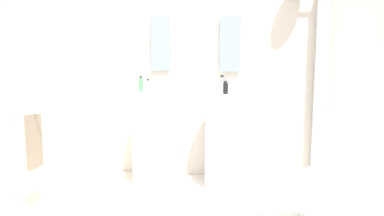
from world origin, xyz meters
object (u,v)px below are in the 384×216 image
at_px(pedestal_sink_left, 155,134).
at_px(shower_column, 319,85).
at_px(lounge_chair, 297,195).
at_px(soap_bottle_black, 226,88).
at_px(towel_rack, 31,143).
at_px(soap_bottle_green, 141,84).
at_px(soap_bottle_grey, 222,85).
at_px(soap_bottle_clear, 148,86).
at_px(pedestal_sink_right, 226,137).

xyz_separation_m(pedestal_sink_left, shower_column, (1.73, 0.22, 0.55)).
height_order(lounge_chair, soap_bottle_black, soap_bottle_black).
relative_size(lounge_chair, towel_rack, 1.07).
height_order(lounge_chair, soap_bottle_green, soap_bottle_green).
bearing_deg(soap_bottle_grey, lounge_chair, -55.27).
bearing_deg(towel_rack, soap_bottle_green, 48.87).
bearing_deg(soap_bottle_black, soap_bottle_clear, 179.30).
bearing_deg(soap_bottle_green, pedestal_sink_left, 42.48).
relative_size(pedestal_sink_right, soap_bottle_clear, 7.78).
distance_m(shower_column, soap_bottle_green, 1.88).
bearing_deg(pedestal_sink_left, lounge_chair, -38.53).
distance_m(lounge_chair, soap_bottle_black, 1.40).
height_order(soap_bottle_grey, soap_bottle_green, soap_bottle_grey).
bearing_deg(pedestal_sink_right, shower_column, 12.84).
xyz_separation_m(lounge_chair, soap_bottle_clear, (-1.48, 1.01, 0.72)).
bearing_deg(lounge_chair, soap_bottle_clear, 145.70).
bearing_deg(lounge_chair, soap_bottle_green, 146.41).
distance_m(lounge_chair, soap_bottle_clear, 1.93).
xyz_separation_m(lounge_chair, soap_bottle_black, (-0.66, 1.00, 0.72)).
bearing_deg(pedestal_sink_left, soap_bottle_clear, -104.51).
bearing_deg(pedestal_sink_right, soap_bottle_black, -90.79).
height_order(pedestal_sink_left, pedestal_sink_right, same).
relative_size(lounge_chair, soap_bottle_grey, 5.37).
bearing_deg(soap_bottle_grey, soap_bottle_clear, -179.90).
relative_size(lounge_chair, soap_bottle_green, 6.02).
height_order(pedestal_sink_right, lounge_chair, pedestal_sink_right).
xyz_separation_m(pedestal_sink_left, soap_bottle_green, (-0.12, -0.11, 0.55)).
relative_size(pedestal_sink_left, lounge_chair, 1.09).
xyz_separation_m(shower_column, soap_bottle_green, (-1.86, -0.33, 0.00)).
height_order(pedestal_sink_left, soap_bottle_clear, soap_bottle_clear).
xyz_separation_m(pedestal_sink_right, lounge_chair, (0.66, -1.15, -0.18)).
xyz_separation_m(soap_bottle_clear, soap_bottle_black, (0.81, -0.01, -0.00)).
bearing_deg(pedestal_sink_right, soap_bottle_clear, -170.28).
bearing_deg(soap_bottle_grey, pedestal_sink_left, 169.42).
bearing_deg(soap_bottle_clear, soap_bottle_black, -0.70).
xyz_separation_m(soap_bottle_grey, soap_bottle_green, (-0.86, 0.03, -0.01)).
distance_m(soap_bottle_clear, soap_bottle_green, 0.09).
bearing_deg(shower_column, pedestal_sink_left, -172.85).
bearing_deg(pedestal_sink_left, towel_rack, -131.91).
bearing_deg(pedestal_sink_left, soap_bottle_black, -10.89).
xyz_separation_m(shower_column, soap_bottle_black, (-0.96, -0.37, -0.01)).
height_order(pedestal_sink_right, soap_bottle_grey, soap_bottle_grey).
height_order(soap_bottle_clear, soap_bottle_green, soap_bottle_green).
distance_m(towel_rack, soap_bottle_clear, 1.28).
distance_m(pedestal_sink_right, soap_bottle_clear, 0.99).
height_order(pedestal_sink_right, soap_bottle_black, soap_bottle_black).
distance_m(pedestal_sink_right, towel_rack, 1.94).
xyz_separation_m(pedestal_sink_right, soap_bottle_grey, (-0.04, -0.14, 0.56)).
xyz_separation_m(pedestal_sink_left, towel_rack, (-0.89, -0.99, 0.10)).
xyz_separation_m(towel_rack, soap_bottle_black, (1.67, 0.84, 0.44)).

